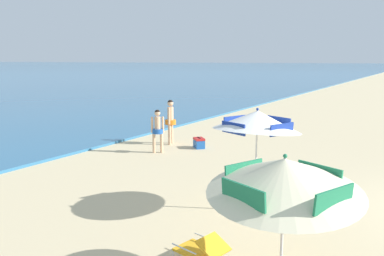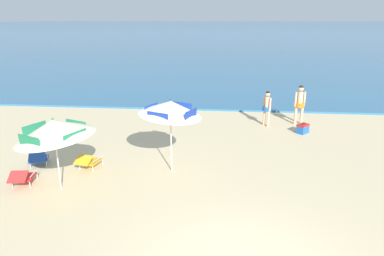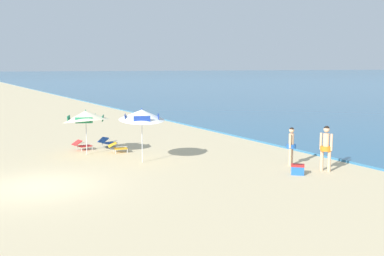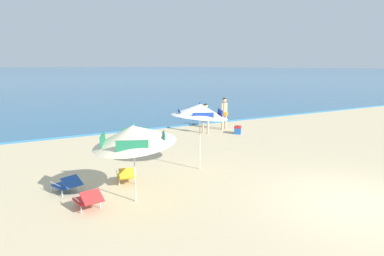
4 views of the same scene
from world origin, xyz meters
The scene contains 6 objects.
beach_umbrella_striped_main centered at (-4.96, 3.13, 1.82)m, with size 2.70×2.67×2.20m.
beach_umbrella_striped_second centered at (-2.01, 4.71, 2.07)m, with size 2.22×2.19×2.39m.
lounge_chair_beside_umbrella centered at (-4.71, 4.57, 0.27)m, with size 0.71×0.98×0.52m.
person_standing_near_shore centered at (3.03, 10.39, 1.04)m, with size 0.51×0.44×1.80m.
person_standing_beside centered at (1.52, 9.94, 0.93)m, with size 0.39×0.41×1.60m.
cooler_box centered at (2.96, 9.02, 0.20)m, with size 0.59×0.60×0.43m.
Camera 1 is at (-10.11, 1.54, 3.38)m, focal length 37.13 mm.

